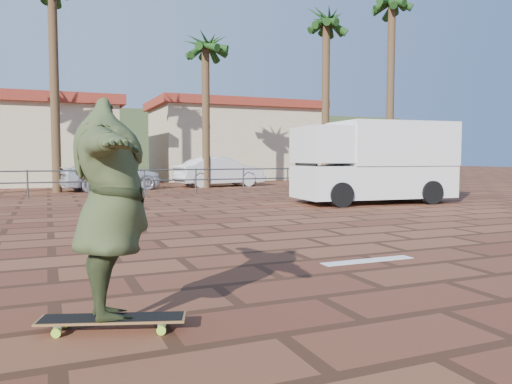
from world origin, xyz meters
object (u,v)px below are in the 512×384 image
longboard (112,320)px  skateboarder (110,209)px  campervan (375,161)px  car_white (220,172)px  car_silver (110,173)px

longboard → skateboarder: (0.00, 0.00, 0.92)m
campervan → car_white: bearing=103.8°
longboard → car_white: 20.42m
car_silver → car_white: size_ratio=0.98×
car_white → skateboarder: bearing=150.6°
skateboarder → car_white: (7.35, 19.04, -0.29)m
skateboarder → car_white: skateboarder is taller
car_silver → car_white: bearing=-94.1°
skateboarder → car_silver: bearing=-7.8°
car_silver → skateboarder: bearing=159.4°
longboard → car_silver: size_ratio=0.28×
campervan → car_silver: (-6.95, 9.31, -0.60)m
campervan → car_white: 10.40m
skateboarder → campervan: bearing=-47.1°
skateboarder → campervan: size_ratio=0.44×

